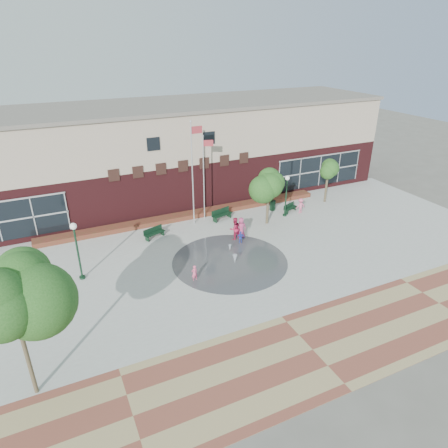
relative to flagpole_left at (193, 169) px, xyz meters
name	(u,v)px	position (x,y,z in m)	size (l,w,h in m)	color
ground	(249,282)	(-0.03, -10.13, -4.97)	(120.00, 120.00, 0.00)	#666056
plaza_concrete	(224,255)	(-0.03, -6.13, -4.97)	(46.00, 18.00, 0.01)	#A8A8A0
paver_band	(313,350)	(-0.03, -17.13, -4.97)	(46.00, 6.00, 0.01)	brown
splash_pad	(230,261)	(-0.03, -7.13, -4.97)	(8.40, 8.40, 0.01)	#383A3D
library_building	(166,152)	(-0.03, 7.35, -0.33)	(44.40, 10.40, 9.20)	#48171B
flower_bed	(189,217)	(-0.03, 1.47, -4.97)	(26.00, 1.20, 0.40)	maroon
flagpole_left	(193,169)	(0.00, 0.00, 0.00)	(1.05, 0.17, 8.93)	silver
flagpole_right	(204,174)	(1.25, 0.61, -0.76)	(0.89, 0.35, 7.54)	silver
lamp_left	(77,245)	(-10.08, -4.92, -2.39)	(0.44, 0.44, 4.16)	#14321E
lamp_right	(286,191)	(8.04, -1.95, -2.58)	(0.41, 0.41, 3.84)	#14321E
bench_left	(155,235)	(-3.95, -1.21, -4.68)	(1.87, 1.09, 0.91)	#14321E
bench_mid	(222,216)	(2.50, -0.27, -4.65)	(2.05, 1.05, 1.00)	#14321E
bench_right	(290,209)	(8.99, -1.40, -4.71)	(1.65, 1.00, 0.81)	#14321E
trash_can	(273,205)	(7.73, -0.31, -4.48)	(0.59, 0.59, 0.96)	#14321E
tree_big_left	(13,304)	(-13.26, -13.94, 0.01)	(4.36, 4.36, 6.97)	#463B29
tree_mid	(269,181)	(5.75, -2.65, -1.01)	(3.22, 3.22, 5.44)	#463B29
tree_small_right	(328,173)	(13.52, -0.73, -1.98)	(2.40, 2.40, 4.10)	#463B29
water_jet_a	(235,263)	(0.17, -7.54, -4.97)	(0.35, 0.35, 0.67)	white
water_jet_b	(230,251)	(0.65, -5.74, -4.97)	(0.23, 0.23, 0.51)	white
child_splash	(194,273)	(-3.26, -8.37, -4.39)	(0.42, 0.28, 1.16)	#EC547C
adult_red	(235,229)	(1.86, -4.11, -4.03)	(0.91, 0.71, 1.88)	#B21E43
adult_pink	(241,228)	(2.46, -4.06, -4.10)	(0.85, 0.56, 1.75)	#BF3C6F
child_blue	(241,238)	(1.95, -4.99, -4.44)	(0.62, 0.26, 1.06)	blue
person_bench	(300,206)	(9.71, -1.95, -4.26)	(0.92, 0.53, 1.42)	#E66188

